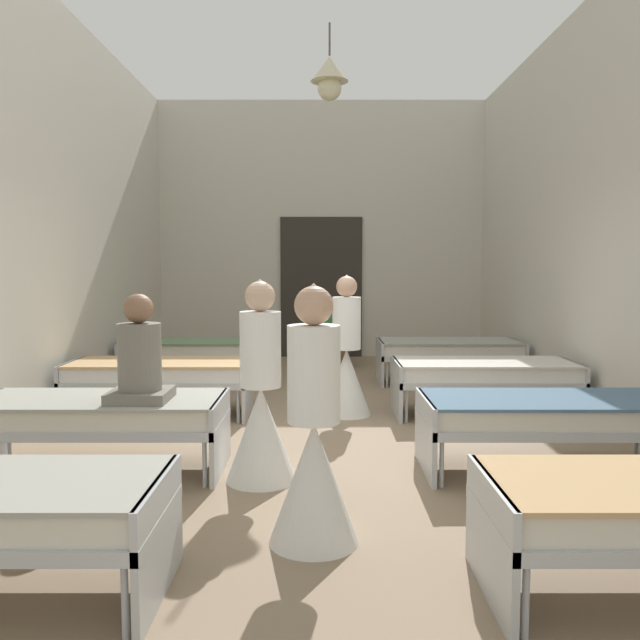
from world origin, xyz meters
name	(u,v)px	position (x,y,z in m)	size (l,w,h in m)	color
ground_plane	(320,444)	(0.00, 0.00, -0.05)	(6.13, 11.34, 0.10)	#8C755B
room_shell	(320,209)	(0.00, 1.21, 2.18)	(5.93, 10.94, 4.36)	beige
bed_left_row_1	(97,415)	(-1.72, -0.95, 0.44)	(1.90, 0.84, 0.57)	#B7BCC1
bed_right_row_1	(545,415)	(1.72, -0.95, 0.44)	(1.90, 0.84, 0.57)	#B7BCC1
bed_left_row_2	(158,374)	(-1.72, 0.95, 0.44)	(1.90, 0.84, 0.57)	#B7BCC1
bed_right_row_2	(482,374)	(1.72, 0.95, 0.44)	(1.90, 0.84, 0.57)	#B7BCC1
bed_left_row_3	(192,350)	(-1.72, 2.85, 0.44)	(1.90, 0.84, 0.57)	#B7BCC1
bed_right_row_3	(447,350)	(1.72, 2.85, 0.44)	(1.90, 0.84, 0.57)	#B7BCC1
nurse_near_aisle	(312,452)	(-0.06, -2.23, 0.53)	(0.52, 0.52, 1.49)	white
nurse_mid_aisle	(259,410)	(-0.45, -1.17, 0.53)	(0.52, 0.52, 1.49)	white
nurse_far_aisle	(344,365)	(0.26, 0.95, 0.53)	(0.52, 0.52, 1.49)	white
patient_seated_primary	(138,362)	(-1.37, -1.05, 0.87)	(0.44, 0.44, 0.80)	slate
potted_plant	(334,323)	(0.24, 4.28, 0.68)	(0.66, 0.66, 1.07)	brown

